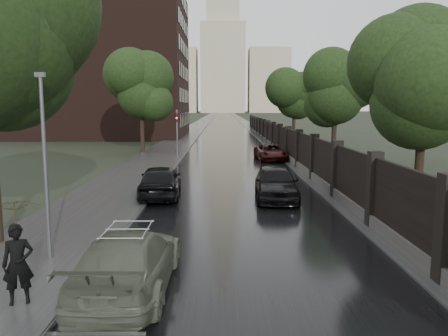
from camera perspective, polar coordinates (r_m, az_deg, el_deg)
ground at (r=10.84m, az=3.69°, el=-15.00°), size 800.00×800.00×0.00m
road at (r=200.00m, az=-0.08°, el=6.81°), size 8.00×420.00×0.02m
sidewalk_left at (r=200.06m, az=-1.81°, el=6.82°), size 4.00×420.00×0.16m
verge_right at (r=200.09m, az=1.51°, el=6.81°), size 3.00×420.00×0.08m
fence_right at (r=42.42m, az=6.94°, el=3.60°), size 0.45×75.72×2.70m
tree_left_far at (r=40.62m, az=-10.75°, el=9.30°), size 4.25×4.25×7.39m
tree_right_a at (r=19.76m, az=24.66°, el=9.37°), size 4.08×4.08×7.01m
tree_right_b at (r=33.00m, az=14.33°, el=9.01°), size 4.08×4.08×7.01m
tree_right_c at (r=50.63m, az=9.17°, el=8.73°), size 4.08×4.08×7.01m
lamp_post at (r=12.47m, az=-22.31°, el=0.20°), size 0.25×0.12×5.11m
traffic_light at (r=35.18m, az=-6.14°, el=4.98°), size 0.16×0.32×4.00m
brick_building at (r=64.57m, az=-16.22°, el=12.83°), size 24.00×18.00×20.00m
stalinist_tower at (r=311.83m, az=-0.15°, el=14.31°), size 92.00×30.00×159.00m
volga_sedan at (r=10.48m, az=-12.38°, el=-11.83°), size 2.05×4.93×1.42m
hatchback_left at (r=20.58m, az=-8.32°, el=-1.73°), size 2.12×4.69×1.56m
car_right_near at (r=20.05m, az=6.80°, el=-1.93°), size 2.09×4.73×1.58m
car_right_far at (r=34.86m, az=6.12°, el=2.06°), size 2.55×4.82×1.29m
pedestrian_umbrella at (r=9.93m, az=-25.63°, el=-6.25°), size 1.27×1.28×2.65m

